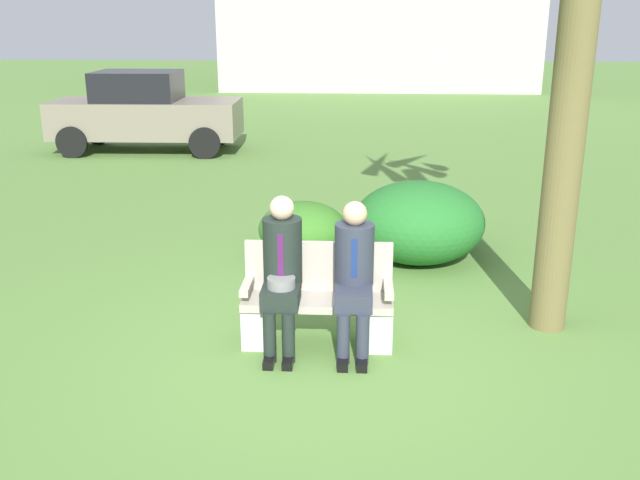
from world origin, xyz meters
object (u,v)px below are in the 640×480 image
at_px(shrub_far_lawn, 303,229).
at_px(shrub_near_bench, 419,222).
at_px(seated_man_left, 282,267).
at_px(seated_man_right, 354,270).
at_px(shrub_mid_lawn, 430,214).
at_px(parked_car_near, 145,112).
at_px(park_bench, 318,301).

bearing_deg(shrub_far_lawn, shrub_near_bench, -4.64).
bearing_deg(seated_man_left, seated_man_right, 0.19).
relative_size(shrub_near_bench, shrub_far_lawn, 1.43).
relative_size(seated_man_right, shrub_far_lawn, 1.22).
bearing_deg(shrub_mid_lawn, parked_car_near, 132.16).
bearing_deg(shrub_near_bench, park_bench, -115.25).
bearing_deg(seated_man_left, park_bench, 21.29).
bearing_deg(park_bench, parked_car_near, 114.85).
distance_m(seated_man_right, parked_car_near, 10.23).
height_order(shrub_near_bench, shrub_mid_lawn, shrub_near_bench).
bearing_deg(seated_man_right, park_bench, 159.90).
height_order(seated_man_right, parked_car_near, parked_car_near).
bearing_deg(shrub_mid_lawn, seated_man_left, -116.58).
xyz_separation_m(seated_man_right, shrub_near_bench, (0.74, 2.36, -0.25)).
distance_m(shrub_near_bench, parked_car_near, 8.62).
relative_size(seated_man_left, shrub_far_lawn, 1.26).
xyz_separation_m(shrub_near_bench, shrub_far_lawn, (-1.38, 0.11, -0.15)).
bearing_deg(shrub_near_bench, parked_car_near, 127.62).
distance_m(seated_man_left, shrub_near_bench, 2.74).
distance_m(park_bench, parked_car_near, 10.00).
bearing_deg(shrub_far_lawn, shrub_mid_lawn, 22.82).
distance_m(park_bench, shrub_mid_lawn, 3.28).
distance_m(seated_man_left, parked_car_near, 9.97).
xyz_separation_m(park_bench, parked_car_near, (-4.20, 9.06, 0.44)).
xyz_separation_m(park_bench, shrub_far_lawn, (-0.32, 2.36, -0.06)).
distance_m(seated_man_left, shrub_mid_lawn, 3.54).
xyz_separation_m(park_bench, shrub_mid_lawn, (1.27, 3.03, -0.03)).
height_order(seated_man_left, seated_man_right, seated_man_left).
xyz_separation_m(shrub_near_bench, shrub_mid_lawn, (0.21, 0.78, -0.12)).
relative_size(shrub_near_bench, parked_car_near, 0.39).
height_order(seated_man_right, shrub_far_lawn, seated_man_right).
relative_size(shrub_mid_lawn, parked_car_near, 0.30).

